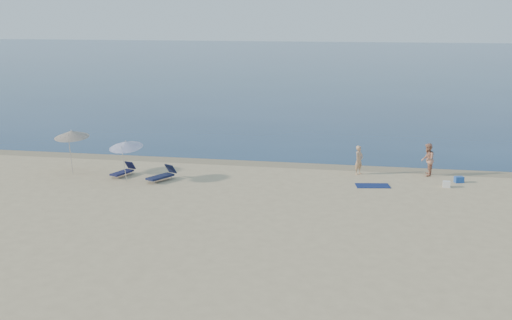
{
  "coord_description": "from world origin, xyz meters",
  "views": [
    {
      "loc": [
        3.61,
        -16.52,
        8.64
      ],
      "look_at": [
        -2.72,
        16.0,
        1.0
      ],
      "focal_mm": 45.0,
      "sensor_mm": 36.0,
      "label": 1
    }
  ],
  "objects": [
    {
      "name": "blue_cooler",
      "position": [
        7.83,
        17.16,
        0.16
      ],
      "size": [
        0.52,
        0.44,
        0.32
      ],
      "primitive_type": "cube",
      "rotation": [
        0.0,
        0.0,
        0.31
      ],
      "color": "#1E4CA5",
      "rests_on": "ground"
    },
    {
      "name": "person_left",
      "position": [
        2.63,
        17.96,
        0.79
      ],
      "size": [
        0.63,
        0.69,
        1.58
      ],
      "primitive_type": "imported",
      "rotation": [
        0.0,
        0.0,
        1.01
      ],
      "color": "tan",
      "rests_on": "ground"
    },
    {
      "name": "white_bag",
      "position": [
        7.1,
        16.07,
        0.16
      ],
      "size": [
        0.38,
        0.33,
        0.31
      ],
      "primitive_type": "cube",
      "rotation": [
        0.0,
        0.0,
        -0.05
      ],
      "color": "silver",
      "rests_on": "ground"
    },
    {
      "name": "beach_towel",
      "position": [
        3.43,
        15.6,
        0.01
      ],
      "size": [
        1.84,
        1.23,
        0.03
      ],
      "primitive_type": "cube",
      "rotation": [
        0.0,
        0.0,
        0.18
      ],
      "color": "#0E1947",
      "rests_on": "ground"
    },
    {
      "name": "umbrella_near",
      "position": [
        -9.25,
        14.17,
        1.95
      ],
      "size": [
        2.02,
        2.05,
        2.3
      ],
      "rotation": [
        0.0,
        0.0,
        -0.17
      ],
      "color": "silver",
      "rests_on": "ground"
    },
    {
      "name": "sea",
      "position": [
        0.0,
        100.0,
        0.0
      ],
      "size": [
        240.0,
        160.0,
        0.01
      ],
      "primitive_type": "cube",
      "color": "#0B2346",
      "rests_on": "ground"
    },
    {
      "name": "umbrella_far",
      "position": [
        -12.78,
        15.18,
        2.19
      ],
      "size": [
        1.94,
        1.96,
        2.53
      ],
      "rotation": [
        0.0,
        0.0,
        -0.03
      ],
      "color": "silver",
      "rests_on": "ground"
    },
    {
      "name": "lounger_left",
      "position": [
        -9.86,
        15.13,
        0.26
      ],
      "size": [
        0.99,
        1.67,
        0.7
      ],
      "rotation": [
        0.0,
        0.0,
        -0.31
      ],
      "color": "#16193E",
      "rests_on": "ground"
    },
    {
      "name": "lounger_right",
      "position": [
        -7.48,
        14.58,
        0.28
      ],
      "size": [
        1.31,
        1.82,
        0.77
      ],
      "rotation": [
        0.0,
        0.0,
        -0.48
      ],
      "color": "#141937",
      "rests_on": "ground"
    },
    {
      "name": "person_right",
      "position": [
        6.28,
        18.33,
        0.89
      ],
      "size": [
        0.78,
        0.95,
        1.78
      ],
      "primitive_type": "imported",
      "rotation": [
        0.0,
        0.0,
        -1.7
      ],
      "color": "tan",
      "rests_on": "ground"
    },
    {
      "name": "wet_sand_strip",
      "position": [
        0.0,
        19.4,
        0.0
      ],
      "size": [
        240.0,
        1.6,
        0.0
      ],
      "primitive_type": "cube",
      "color": "#847254",
      "rests_on": "ground"
    }
  ]
}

